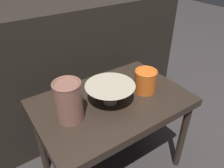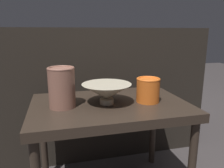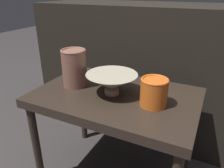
% 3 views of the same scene
% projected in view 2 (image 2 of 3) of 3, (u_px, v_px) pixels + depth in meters
% --- Properties ---
extents(table, '(0.72, 0.48, 0.49)m').
position_uv_depth(table, '(110.00, 114.00, 1.03)').
color(table, '#2D231C').
rests_on(table, ground_plane).
extents(couch_backdrop, '(1.47, 0.50, 0.83)m').
position_uv_depth(couch_backdrop, '(91.00, 88.00, 1.56)').
color(couch_backdrop, black).
rests_on(couch_backdrop, ground_plane).
extents(bowl, '(0.23, 0.23, 0.09)m').
position_uv_depth(bowl, '(107.00, 92.00, 0.99)').
color(bowl, '#B2A88E').
rests_on(bowl, table).
extents(vase_textured_left, '(0.12, 0.12, 0.18)m').
position_uv_depth(vase_textured_left, '(62.00, 87.00, 0.94)').
color(vase_textured_left, brown).
rests_on(vase_textured_left, table).
extents(vase_colorful_right, '(0.11, 0.11, 0.11)m').
position_uv_depth(vase_colorful_right, '(148.00, 89.00, 1.02)').
color(vase_colorful_right, orange).
rests_on(vase_colorful_right, table).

